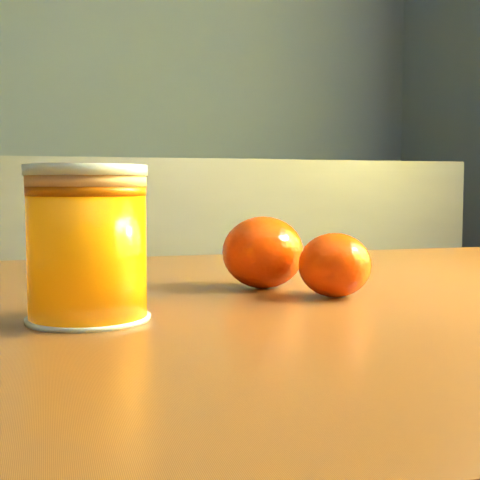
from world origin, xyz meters
name	(u,v)px	position (x,y,z in m)	size (l,w,h in m)	color
table	(292,406)	(0.76, 0.23, 0.65)	(1.00, 0.71, 0.75)	brown
juice_glass	(87,244)	(0.58, 0.17, 0.80)	(0.08, 0.08, 0.10)	orange
orange_front	(335,265)	(0.79, 0.21, 0.77)	(0.06, 0.06, 0.05)	red
orange_back	(263,252)	(0.75, 0.27, 0.78)	(0.07, 0.07, 0.06)	red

